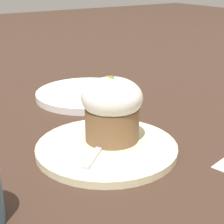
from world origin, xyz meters
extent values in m
plane|color=#3D281E|center=(0.00, 0.00, 0.00)|extent=(4.00, 4.00, 0.00)
cylinder|color=beige|center=(0.00, 0.00, 0.01)|extent=(0.22, 0.22, 0.01)
cylinder|color=brown|center=(0.01, -0.02, 0.04)|extent=(0.09, 0.09, 0.05)
ellipsoid|color=white|center=(0.01, -0.02, 0.08)|extent=(0.10, 0.10, 0.06)
cone|color=orange|center=(0.02, -0.02, 0.11)|extent=(0.02, 0.01, 0.01)
sphere|color=green|center=(0.01, -0.02, 0.11)|extent=(0.01, 0.01, 0.01)
cube|color=#B7B7BC|center=(-0.03, 0.04, 0.01)|extent=(0.06, 0.06, 0.00)
ellipsoid|color=#B7B7BC|center=(0.01, 0.00, 0.02)|extent=(0.06, 0.06, 0.01)
cylinder|color=white|center=(0.25, -0.11, 0.01)|extent=(0.23, 0.23, 0.01)
camera|label=1|loc=(-0.45, 0.29, 0.27)|focal=60.00mm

